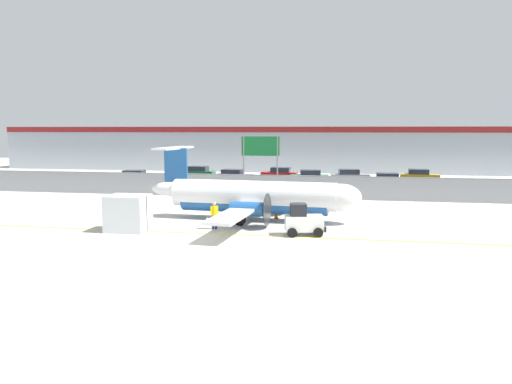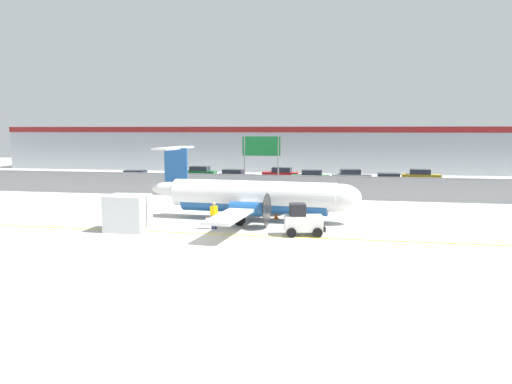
{
  "view_description": "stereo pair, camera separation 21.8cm",
  "coord_description": "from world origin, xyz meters",
  "px_view_note": "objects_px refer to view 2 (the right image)",
  "views": [
    {
      "loc": [
        6.93,
        -26.06,
        6.18
      ],
      "look_at": [
        0.67,
        7.96,
        1.8
      ],
      "focal_mm": 35.0,
      "sensor_mm": 36.0,
      "label": 1
    },
    {
      "loc": [
        7.14,
        -26.02,
        6.18
      ],
      "look_at": [
        0.67,
        7.96,
        1.8
      ],
      "focal_mm": 35.0,
      "sensor_mm": 36.0,
      "label": 2
    }
  ],
  "objects_px": {
    "parked_car_0": "(137,177)",
    "parked_car_3": "(281,174)",
    "parked_car_1": "(199,173)",
    "ground_crew_worker": "(214,214)",
    "highway_sign": "(261,151)",
    "traffic_cone_near_right": "(276,214)",
    "parked_car_2": "(235,177)",
    "cargo_container": "(128,213)",
    "commuter_airplane": "(257,197)",
    "traffic_cone_far_left": "(225,215)",
    "traffic_cone_near_left": "(207,220)",
    "parked_car_7": "(421,176)",
    "parked_car_5": "(351,176)",
    "parked_car_4": "(311,177)",
    "baggage_tug": "(303,221)",
    "parked_car_6": "(387,181)"
  },
  "relations": [
    {
      "from": "traffic_cone_near_left",
      "to": "traffic_cone_near_right",
      "type": "distance_m",
      "value": 5.09
    },
    {
      "from": "baggage_tug",
      "to": "parked_car_1",
      "type": "height_order",
      "value": "baggage_tug"
    },
    {
      "from": "ground_crew_worker",
      "to": "highway_sign",
      "type": "bearing_deg",
      "value": -45.11
    },
    {
      "from": "parked_car_2",
      "to": "cargo_container",
      "type": "bearing_deg",
      "value": -85.77
    },
    {
      "from": "baggage_tug",
      "to": "traffic_cone_near_right",
      "type": "xyz_separation_m",
      "value": [
        -2.31,
        5.05,
        -0.54
      ]
    },
    {
      "from": "ground_crew_worker",
      "to": "highway_sign",
      "type": "distance_m",
      "value": 16.71
    },
    {
      "from": "parked_car_3",
      "to": "parked_car_1",
      "type": "bearing_deg",
      "value": 1.89
    },
    {
      "from": "traffic_cone_far_left",
      "to": "parked_car_2",
      "type": "distance_m",
      "value": 21.66
    },
    {
      "from": "traffic_cone_near_right",
      "to": "parked_car_7",
      "type": "bearing_deg",
      "value": 62.49
    },
    {
      "from": "traffic_cone_far_left",
      "to": "parked_car_5",
      "type": "height_order",
      "value": "parked_car_5"
    },
    {
      "from": "commuter_airplane",
      "to": "parked_car_5",
      "type": "distance_m",
      "value": 24.55
    },
    {
      "from": "cargo_container",
      "to": "parked_car_5",
      "type": "bearing_deg",
      "value": 64.78
    },
    {
      "from": "parked_car_3",
      "to": "baggage_tug",
      "type": "bearing_deg",
      "value": 101.98
    },
    {
      "from": "traffic_cone_far_left",
      "to": "ground_crew_worker",
      "type": "bearing_deg",
      "value": -87.3
    },
    {
      "from": "parked_car_6",
      "to": "traffic_cone_far_left",
      "type": "bearing_deg",
      "value": 58.63
    },
    {
      "from": "parked_car_1",
      "to": "parked_car_0",
      "type": "bearing_deg",
      "value": 56.43
    },
    {
      "from": "parked_car_0",
      "to": "parked_car_2",
      "type": "xyz_separation_m",
      "value": [
        10.34,
        3.06,
        0.0
      ]
    },
    {
      "from": "parked_car_5",
      "to": "parked_car_7",
      "type": "relative_size",
      "value": 1.02
    },
    {
      "from": "parked_car_7",
      "to": "highway_sign",
      "type": "relative_size",
      "value": 0.78
    },
    {
      "from": "highway_sign",
      "to": "commuter_airplane",
      "type": "bearing_deg",
      "value": -81.08
    },
    {
      "from": "parked_car_0",
      "to": "parked_car_6",
      "type": "bearing_deg",
      "value": -1.28
    },
    {
      "from": "parked_car_0",
      "to": "parked_car_3",
      "type": "distance_m",
      "value": 16.58
    },
    {
      "from": "traffic_cone_far_left",
      "to": "parked_car_6",
      "type": "xyz_separation_m",
      "value": [
        12.13,
        19.5,
        0.58
      ]
    },
    {
      "from": "traffic_cone_near_left",
      "to": "parked_car_7",
      "type": "relative_size",
      "value": 0.15
    },
    {
      "from": "parked_car_1",
      "to": "highway_sign",
      "type": "distance_m",
      "value": 16.02
    },
    {
      "from": "parked_car_5",
      "to": "parked_car_0",
      "type": "bearing_deg",
      "value": -174.07
    },
    {
      "from": "commuter_airplane",
      "to": "traffic_cone_near_left",
      "type": "distance_m",
      "value": 3.92
    },
    {
      "from": "parked_car_5",
      "to": "parked_car_6",
      "type": "distance_m",
      "value": 5.61
    },
    {
      "from": "commuter_airplane",
      "to": "ground_crew_worker",
      "type": "relative_size",
      "value": 9.46
    },
    {
      "from": "baggage_tug",
      "to": "cargo_container",
      "type": "bearing_deg",
      "value": 171.71
    },
    {
      "from": "parked_car_4",
      "to": "highway_sign",
      "type": "bearing_deg",
      "value": 63.95
    },
    {
      "from": "parked_car_2",
      "to": "parked_car_7",
      "type": "relative_size",
      "value": 1.01
    },
    {
      "from": "parked_car_0",
      "to": "parked_car_7",
      "type": "height_order",
      "value": "same"
    },
    {
      "from": "traffic_cone_near_right",
      "to": "parked_car_2",
      "type": "bearing_deg",
      "value": 110.78
    },
    {
      "from": "traffic_cone_far_left",
      "to": "traffic_cone_near_left",
      "type": "bearing_deg",
      "value": -105.0
    },
    {
      "from": "parked_car_3",
      "to": "traffic_cone_near_right",
      "type": "bearing_deg",
      "value": 98.8
    },
    {
      "from": "parked_car_7",
      "to": "highway_sign",
      "type": "height_order",
      "value": "highway_sign"
    },
    {
      "from": "highway_sign",
      "to": "parked_car_6",
      "type": "bearing_deg",
      "value": 28.82
    },
    {
      "from": "traffic_cone_near_right",
      "to": "parked_car_3",
      "type": "relative_size",
      "value": 0.15
    },
    {
      "from": "parked_car_4",
      "to": "baggage_tug",
      "type": "bearing_deg",
      "value": 90.69
    },
    {
      "from": "traffic_cone_near_left",
      "to": "parked_car_4",
      "type": "bearing_deg",
      "value": 79.0
    },
    {
      "from": "ground_crew_worker",
      "to": "traffic_cone_near_right",
      "type": "relative_size",
      "value": 2.66
    },
    {
      "from": "parked_car_5",
      "to": "commuter_airplane",
      "type": "bearing_deg",
      "value": -112.55
    },
    {
      "from": "parked_car_4",
      "to": "highway_sign",
      "type": "height_order",
      "value": "highway_sign"
    },
    {
      "from": "traffic_cone_near_left",
      "to": "parked_car_5",
      "type": "relative_size",
      "value": 0.15
    },
    {
      "from": "traffic_cone_far_left",
      "to": "highway_sign",
      "type": "xyz_separation_m",
      "value": [
        0.2,
        12.94,
        3.83
      ]
    },
    {
      "from": "traffic_cone_near_right",
      "to": "parked_car_5",
      "type": "relative_size",
      "value": 0.15
    },
    {
      "from": "baggage_tug",
      "to": "parked_car_7",
      "type": "relative_size",
      "value": 0.58
    },
    {
      "from": "commuter_airplane",
      "to": "traffic_cone_far_left",
      "type": "relative_size",
      "value": 25.12
    },
    {
      "from": "traffic_cone_near_right",
      "to": "parked_car_0",
      "type": "bearing_deg",
      "value": 136.13
    }
  ]
}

